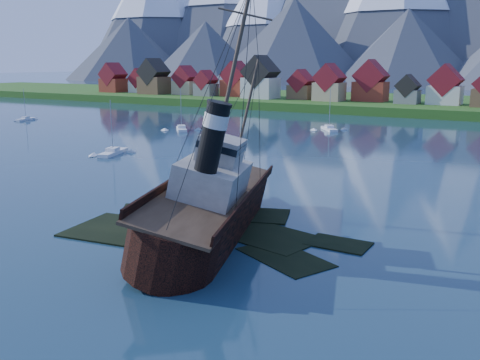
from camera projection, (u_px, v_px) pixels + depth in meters
The scene contains 10 objects.
ground at pixel (186, 234), 56.20m from camera, with size 1400.00×1400.00×0.00m, color #1B374D.
shoal at pixel (211, 234), 57.19m from camera, with size 31.71×21.24×1.14m.
shore_bank at pixel (457, 110), 198.95m from camera, with size 600.00×80.00×3.20m, color #234C15.
seawall at pixel (437, 119), 167.04m from camera, with size 600.00×2.50×2.00m, color #3F3D38.
town at pixel (357, 85), 198.51m from camera, with size 250.96×16.69×17.30m.
tugboat_wreck at pixel (212, 201), 56.26m from camera, with size 7.78×33.51×26.55m.
sailboat_a at pixel (113, 153), 104.00m from camera, with size 4.97×9.26×11.00m.
sailboat_b at pixel (26, 120), 163.53m from camera, with size 2.58×7.08×10.03m.
sailboat_c at pixel (182, 129), 139.86m from camera, with size 7.42×8.12×11.36m.
sailboat_f at pixel (329, 129), 140.12m from camera, with size 6.94×8.06×11.25m.
Camera 1 is at (32.21, -43.23, 17.77)m, focal length 40.00 mm.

